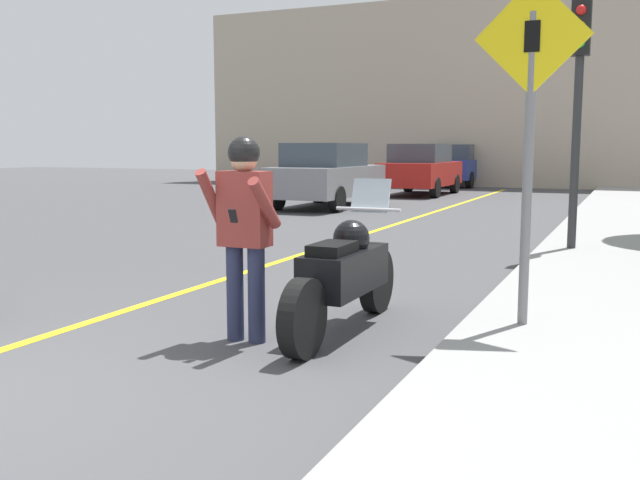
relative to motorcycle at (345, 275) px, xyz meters
name	(u,v)px	position (x,y,z in m)	size (l,w,h in m)	color
road_center_line	(289,258)	(-2.25, 3.45, -0.50)	(0.12, 36.00, 0.01)	yellow
building_backdrop	(532,91)	(-1.65, 23.45, 3.24)	(28.00, 1.20, 7.48)	#B2A38E
motorcycle	(345,275)	(0.00, 0.00, 0.00)	(0.62, 2.27, 1.29)	black
person_biker	(244,218)	(-0.63, -0.60, 0.51)	(0.59, 0.46, 1.66)	#282D4C
crossing_sign	(530,120)	(1.43, 0.38, 1.29)	(0.91, 0.08, 2.76)	slate
traffic_light	(579,77)	(1.42, 5.24, 2.06)	(0.26, 0.30, 3.48)	#2D2D30
parked_car_grey	(327,175)	(-5.22, 11.68, 0.35)	(1.88, 4.20, 1.68)	black
parked_car_red	(421,169)	(-4.32, 17.47, 0.35)	(1.88, 4.20, 1.68)	black
parked_car_blue	(456,165)	(-4.47, 23.19, 0.35)	(1.88, 4.20, 1.68)	black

